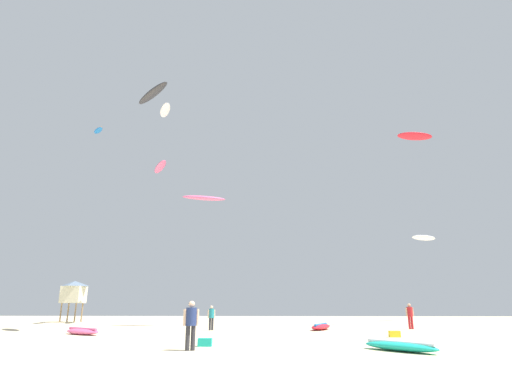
# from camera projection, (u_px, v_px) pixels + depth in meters

# --- Properties ---
(ground_plane) EXTENTS (120.00, 120.00, 0.00)m
(ground_plane) POSITION_uv_depth(u_px,v_px,m) (225.00, 377.00, 9.43)
(ground_plane) COLOR beige
(person_foreground) EXTENTS (0.56, 0.40, 1.78)m
(person_foreground) POSITION_uv_depth(u_px,v_px,m) (191.00, 321.00, 15.32)
(person_foreground) COLOR #2D2D33
(person_foreground) RESTS_ON ground
(person_midground) EXTENTS (0.58, 0.40, 1.78)m
(person_midground) POSITION_uv_depth(u_px,v_px,m) (410.00, 314.00, 29.35)
(person_midground) COLOR #B21E23
(person_midground) RESTS_ON ground
(person_left) EXTENTS (0.49, 0.37, 1.63)m
(person_left) POSITION_uv_depth(u_px,v_px,m) (211.00, 316.00, 28.04)
(person_left) COLOR #2D2D33
(person_left) RESTS_ON ground
(kite_grounded_near) EXTENTS (3.14, 2.73, 0.42)m
(kite_grounded_near) POSITION_uv_depth(u_px,v_px,m) (82.00, 331.00, 23.53)
(kite_grounded_near) COLOR #E5598C
(kite_grounded_near) RESTS_ON ground
(kite_grounded_mid) EXTENTS (2.15, 3.72, 0.44)m
(kite_grounded_mid) POSITION_uv_depth(u_px,v_px,m) (321.00, 327.00, 28.32)
(kite_grounded_mid) COLOR red
(kite_grounded_mid) RESTS_ON ground
(kite_grounded_far) EXTENTS (2.58, 2.95, 0.38)m
(kite_grounded_far) POSITION_uv_depth(u_px,v_px,m) (400.00, 346.00, 14.80)
(kite_grounded_far) COLOR #19B29E
(kite_grounded_far) RESTS_ON ground
(lifeguard_tower) EXTENTS (2.30, 2.30, 4.15)m
(lifeguard_tower) POSITION_uv_depth(u_px,v_px,m) (74.00, 292.00, 42.60)
(lifeguard_tower) COLOR #8C704C
(lifeguard_tower) RESTS_ON ground
(cooler_box) EXTENTS (0.56, 0.36, 0.32)m
(cooler_box) POSITION_uv_depth(u_px,v_px,m) (395.00, 334.00, 21.60)
(cooler_box) COLOR yellow
(cooler_box) RESTS_ON ground
(gear_bag) EXTENTS (0.56, 0.36, 0.32)m
(gear_bag) POSITION_uv_depth(u_px,v_px,m) (205.00, 342.00, 16.65)
(gear_bag) COLOR #19B29E
(gear_bag) RESTS_ON ground
(kite_aloft_0) EXTENTS (3.68, 2.70, 0.68)m
(kite_aloft_0) POSITION_uv_depth(u_px,v_px,m) (424.00, 238.00, 46.71)
(kite_aloft_0) COLOR white
(kite_aloft_1) EXTENTS (2.69, 4.20, 0.90)m
(kite_aloft_1) POSITION_uv_depth(u_px,v_px,m) (160.00, 167.00, 42.26)
(kite_aloft_1) COLOR #E5598C
(kite_aloft_2) EXTENTS (3.74, 3.98, 0.94)m
(kite_aloft_2) POSITION_uv_depth(u_px,v_px,m) (153.00, 93.00, 30.66)
(kite_aloft_2) COLOR #2D2D33
(kite_aloft_3) EXTENTS (3.99, 2.22, 0.55)m
(kite_aloft_3) POSITION_uv_depth(u_px,v_px,m) (204.00, 198.00, 36.29)
(kite_aloft_3) COLOR #E5598C
(kite_aloft_4) EXTENTS (2.21, 2.33, 0.39)m
(kite_aloft_4) POSITION_uv_depth(u_px,v_px,m) (98.00, 130.00, 53.82)
(kite_aloft_4) COLOR blue
(kite_aloft_5) EXTENTS (3.53, 1.56, 0.73)m
(kite_aloft_5) POSITION_uv_depth(u_px,v_px,m) (415.00, 136.00, 37.96)
(kite_aloft_5) COLOR red
(kite_aloft_6) EXTENTS (2.16, 3.54, 0.48)m
(kite_aloft_6) POSITION_uv_depth(u_px,v_px,m) (165.00, 110.00, 42.28)
(kite_aloft_6) COLOR white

